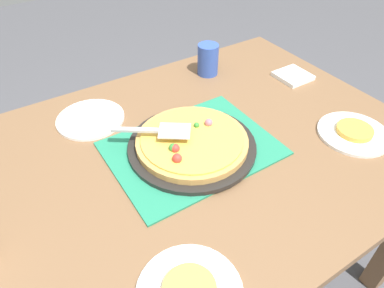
{
  "coord_description": "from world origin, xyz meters",
  "views": [
    {
      "loc": [
        0.42,
        0.65,
        1.44
      ],
      "look_at": [
        0.0,
        0.0,
        0.77
      ],
      "focal_mm": 32.55,
      "sensor_mm": 36.0,
      "label": 1
    }
  ],
  "objects_px": {
    "plate_side": "(91,119)",
    "pizza_pan": "(192,146)",
    "pizza": "(192,141)",
    "pizza_server": "(158,130)",
    "plate_near_left": "(353,133)",
    "cup_far": "(208,60)",
    "napkin_stack": "(293,76)",
    "served_slice_left": "(355,130)"
  },
  "relations": [
    {
      "from": "served_slice_left",
      "to": "cup_far",
      "type": "xyz_separation_m",
      "value": [
        0.17,
        -0.56,
        0.04
      ]
    },
    {
      "from": "pizza_pan",
      "to": "plate_near_left",
      "type": "distance_m",
      "value": 0.51
    },
    {
      "from": "plate_side",
      "to": "pizza_server",
      "type": "distance_m",
      "value": 0.28
    },
    {
      "from": "pizza",
      "to": "plate_side",
      "type": "xyz_separation_m",
      "value": [
        0.2,
        -0.3,
        -0.03
      ]
    },
    {
      "from": "plate_side",
      "to": "napkin_stack",
      "type": "xyz_separation_m",
      "value": [
        -0.76,
        0.16,
        0.0
      ]
    },
    {
      "from": "cup_far",
      "to": "napkin_stack",
      "type": "xyz_separation_m",
      "value": [
        -0.26,
        0.21,
        -0.05
      ]
    },
    {
      "from": "pizza_server",
      "to": "pizza_pan",
      "type": "bearing_deg",
      "value": 145.09
    },
    {
      "from": "pizza_pan",
      "to": "plate_side",
      "type": "xyz_separation_m",
      "value": [
        0.2,
        -0.3,
        -0.01
      ]
    },
    {
      "from": "plate_side",
      "to": "plate_near_left",
      "type": "bearing_deg",
      "value": 142.27
    },
    {
      "from": "plate_side",
      "to": "cup_far",
      "type": "height_order",
      "value": "cup_far"
    },
    {
      "from": "plate_near_left",
      "to": "napkin_stack",
      "type": "relative_size",
      "value": 1.83
    },
    {
      "from": "cup_far",
      "to": "pizza_server",
      "type": "distance_m",
      "value": 0.48
    },
    {
      "from": "pizza",
      "to": "plate_side",
      "type": "distance_m",
      "value": 0.36
    },
    {
      "from": "pizza_server",
      "to": "plate_near_left",
      "type": "bearing_deg",
      "value": 153.45
    },
    {
      "from": "pizza_pan",
      "to": "pizza",
      "type": "distance_m",
      "value": 0.02
    },
    {
      "from": "pizza",
      "to": "plate_side",
      "type": "height_order",
      "value": "pizza"
    },
    {
      "from": "served_slice_left",
      "to": "cup_far",
      "type": "bearing_deg",
      "value": -73.4
    },
    {
      "from": "served_slice_left",
      "to": "pizza_server",
      "type": "height_order",
      "value": "pizza_server"
    },
    {
      "from": "pizza",
      "to": "cup_far",
      "type": "height_order",
      "value": "cup_far"
    },
    {
      "from": "pizza",
      "to": "napkin_stack",
      "type": "height_order",
      "value": "pizza"
    },
    {
      "from": "plate_side",
      "to": "napkin_stack",
      "type": "relative_size",
      "value": 1.83
    },
    {
      "from": "served_slice_left",
      "to": "pizza_server",
      "type": "bearing_deg",
      "value": -26.55
    },
    {
      "from": "plate_side",
      "to": "napkin_stack",
      "type": "height_order",
      "value": "napkin_stack"
    },
    {
      "from": "plate_side",
      "to": "pizza_server",
      "type": "xyz_separation_m",
      "value": [
        -0.12,
        0.25,
        0.06
      ]
    },
    {
      "from": "pizza_pan",
      "to": "cup_far",
      "type": "xyz_separation_m",
      "value": [
        -0.3,
        -0.35,
        0.05
      ]
    },
    {
      "from": "pizza_pan",
      "to": "served_slice_left",
      "type": "distance_m",
      "value": 0.51
    },
    {
      "from": "pizza_server",
      "to": "pizza",
      "type": "bearing_deg",
      "value": 144.61
    },
    {
      "from": "napkin_stack",
      "to": "served_slice_left",
      "type": "bearing_deg",
      "value": 75.41
    },
    {
      "from": "pizza",
      "to": "plate_near_left",
      "type": "bearing_deg",
      "value": 155.13
    },
    {
      "from": "pizza",
      "to": "napkin_stack",
      "type": "bearing_deg",
      "value": -165.79
    },
    {
      "from": "plate_side",
      "to": "pizza",
      "type": "bearing_deg",
      "value": 124.03
    },
    {
      "from": "napkin_stack",
      "to": "cup_far",
      "type": "bearing_deg",
      "value": -38.47
    },
    {
      "from": "plate_near_left",
      "to": "served_slice_left",
      "type": "bearing_deg",
      "value": 0.0
    },
    {
      "from": "plate_side",
      "to": "pizza_pan",
      "type": "bearing_deg",
      "value": 124.18
    },
    {
      "from": "cup_far",
      "to": "pizza_server",
      "type": "bearing_deg",
      "value": 37.83
    },
    {
      "from": "pizza_pan",
      "to": "plate_near_left",
      "type": "bearing_deg",
      "value": 155.05
    },
    {
      "from": "pizza_pan",
      "to": "pizza_server",
      "type": "xyz_separation_m",
      "value": [
        0.08,
        -0.06,
        0.06
      ]
    },
    {
      "from": "pizza_pan",
      "to": "napkin_stack",
      "type": "xyz_separation_m",
      "value": [
        -0.56,
        -0.14,
        -0.01
      ]
    },
    {
      "from": "pizza_server",
      "to": "napkin_stack",
      "type": "xyz_separation_m",
      "value": [
        -0.64,
        -0.08,
        -0.06
      ]
    },
    {
      "from": "plate_near_left",
      "to": "napkin_stack",
      "type": "height_order",
      "value": "napkin_stack"
    },
    {
      "from": "cup_far",
      "to": "pizza_server",
      "type": "height_order",
      "value": "cup_far"
    },
    {
      "from": "plate_near_left",
      "to": "cup_far",
      "type": "distance_m",
      "value": 0.59
    }
  ]
}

